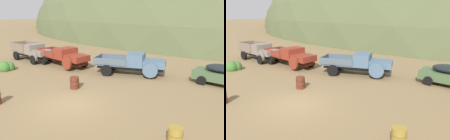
# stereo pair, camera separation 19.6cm
# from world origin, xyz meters

# --- Properties ---
(ground_plane) EXTENTS (300.00, 300.00, 0.00)m
(ground_plane) POSITION_xyz_m (0.00, 0.00, 0.00)
(ground_plane) COLOR olive
(hill_distant) EXTENTS (79.76, 89.24, 45.88)m
(hill_distant) POSITION_xyz_m (-29.15, 76.66, 0.00)
(hill_distant) COLOR #56603D
(hill_distant) RESTS_ON ground
(truck_primer_gray) EXTENTS (5.86, 2.84, 1.91)m
(truck_primer_gray) POSITION_xyz_m (-11.23, 6.61, 1.01)
(truck_primer_gray) COLOR #3D322D
(truck_primer_gray) RESTS_ON ground
(truck_rust_red) EXTENTS (6.64, 3.16, 1.89)m
(truck_rust_red) POSITION_xyz_m (-6.51, 6.59, 1.01)
(truck_rust_red) COLOR #42140D
(truck_rust_red) RESTS_ON ground
(truck_chalk_blue) EXTENTS (6.26, 3.46, 1.89)m
(truck_chalk_blue) POSITION_xyz_m (0.59, 7.52, 1.00)
(truck_chalk_blue) COLOR #262D39
(truck_chalk_blue) RESTS_ON ground
(oil_drum_spare) EXTENTS (0.67, 0.67, 0.85)m
(oil_drum_spare) POSITION_xyz_m (-1.54, 2.20, 0.43)
(oil_drum_spare) COLOR #5B2819
(oil_drum_spare) RESTS_ON ground
(oil_drum_foreground) EXTENTS (0.62, 0.62, 0.90)m
(oil_drum_foreground) POSITION_xyz_m (6.35, -0.88, 0.45)
(oil_drum_foreground) COLOR olive
(oil_drum_foreground) RESTS_ON ground
(bush_back_edge) EXTENTS (1.22, 1.42, 1.14)m
(bush_back_edge) POSITION_xyz_m (-10.21, 2.54, 0.29)
(bush_back_edge) COLOR #3D702D
(bush_back_edge) RESTS_ON ground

